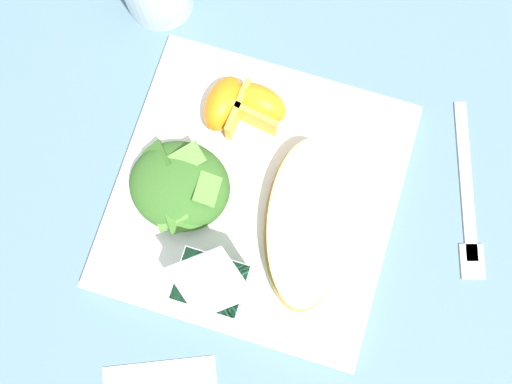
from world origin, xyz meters
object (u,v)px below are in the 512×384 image
Objects in this scene: milk_carton at (213,283)px; white_plate at (256,195)px; orange_wedge_front at (258,105)px; cheesy_pizza_bread at (305,223)px; orange_wedge_middle at (225,104)px; metal_fork at (468,203)px; green_salad_pile at (180,186)px.

white_plate is at bearing -95.51° from milk_carton.
white_plate is 0.09m from orange_wedge_front.
orange_wedge_middle is at bearing -39.79° from cheesy_pizza_bread.
metal_fork is at bearing 176.21° from orange_wedge_middle.
milk_carton is 0.18m from orange_wedge_middle.
white_plate is 0.22m from metal_fork.
milk_carton is (-0.06, 0.08, 0.04)m from green_salad_pile.
milk_carton reaches higher than green_salad_pile.
milk_carton reaches higher than orange_wedge_middle.
green_salad_pile is at bearing 14.84° from metal_fork.
milk_carton is 0.19m from orange_wedge_front.
cheesy_pizza_bread is at bearing 162.92° from white_plate.
green_salad_pile is 0.09m from orange_wedge_middle.
metal_fork is (-0.28, -0.08, -0.03)m from green_salad_pile.
cheesy_pizza_bread is 2.90× the size of orange_wedge_middle.
white_plate is 4.45× the size of orange_wedge_middle.
milk_carton reaches higher than cheesy_pizza_bread.
orange_wedge_front is at bearing -6.49° from metal_fork.
white_plate is at bearing -166.06° from green_salad_pile.
green_salad_pile is 0.11m from milk_carton.
green_salad_pile is at bearing 64.62° from orange_wedge_front.
green_salad_pile reaches higher than metal_fork.
green_salad_pile reaches higher than white_plate.
cheesy_pizza_bread is 2.79× the size of orange_wedge_front.
cheesy_pizza_bread is 1.83× the size of green_salad_pile.
milk_carton is (0.01, 0.10, 0.07)m from white_plate.
green_salad_pile is 0.30m from metal_fork.
orange_wedge_middle is (0.06, -0.08, 0.03)m from white_plate.
milk_carton is at bearing 104.90° from orange_wedge_middle.
orange_wedge_middle is (-0.02, -0.09, -0.00)m from green_salad_pile.
orange_wedge_middle is at bearing -100.31° from green_salad_pile.
orange_wedge_middle is at bearing -3.79° from metal_fork.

